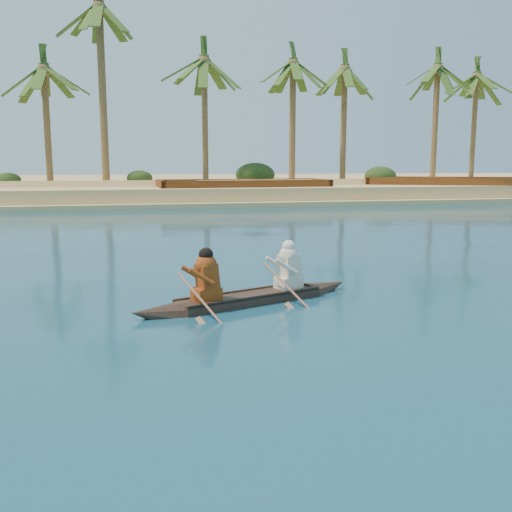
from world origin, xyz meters
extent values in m
plane|color=#0C3550|center=(0.00, 0.00, 0.00)|extent=(160.00, 160.00, 0.00)
cube|color=#DAB87B|center=(0.00, 26.00, 0.12)|extent=(150.00, 8.00, 0.50)
cube|color=#DAB87B|center=(0.00, 48.00, 0.55)|extent=(150.00, 50.00, 1.50)
cube|color=brown|center=(-1.82, 26.65, 0.48)|extent=(13.02, 4.83, 1.61)
cube|color=brown|center=(15.61, 27.00, 0.50)|extent=(14.00, 9.66, 1.67)
camera|label=1|loc=(-10.60, -16.06, 3.08)|focal=40.00mm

